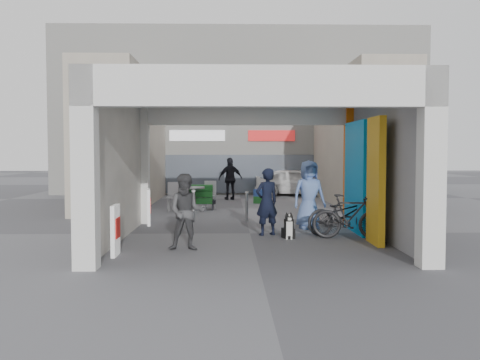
{
  "coord_description": "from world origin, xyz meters",
  "views": [
    {
      "loc": [
        -0.54,
        -13.23,
        2.03
      ],
      "look_at": [
        -0.23,
        1.0,
        1.28
      ],
      "focal_mm": 40.0,
      "sensor_mm": 36.0,
      "label": 1
    }
  ],
  "objects_px": {
    "border_collie": "(289,228)",
    "bicycle_front": "(344,214)",
    "white_van": "(296,182)",
    "man_with_dog": "(267,202)",
    "man_back_turned": "(187,212)",
    "bicycle_rear": "(350,217)",
    "man_elderly": "(309,194)",
    "produce_stand": "(197,200)",
    "cafe_set": "(190,200)",
    "man_crates": "(230,179)"
  },
  "relations": [
    {
      "from": "bicycle_front",
      "to": "white_van",
      "type": "relative_size",
      "value": 0.52
    },
    {
      "from": "man_crates",
      "to": "bicycle_rear",
      "type": "xyz_separation_m",
      "value": [
        2.75,
        -10.35,
        -0.37
      ]
    },
    {
      "from": "bicycle_front",
      "to": "white_van",
      "type": "bearing_deg",
      "value": -18.04
    },
    {
      "from": "cafe_set",
      "to": "man_crates",
      "type": "bearing_deg",
      "value": 70.38
    },
    {
      "from": "man_back_turned",
      "to": "man_elderly",
      "type": "distance_m",
      "value": 4.3
    },
    {
      "from": "produce_stand",
      "to": "man_elderly",
      "type": "xyz_separation_m",
      "value": [
        3.24,
        -4.74,
        0.56
      ]
    },
    {
      "from": "white_van",
      "to": "bicycle_rear",
      "type": "bearing_deg",
      "value": -167.08
    },
    {
      "from": "border_collie",
      "to": "bicycle_rear",
      "type": "xyz_separation_m",
      "value": [
        1.43,
        -0.06,
        0.27
      ]
    },
    {
      "from": "man_crates",
      "to": "bicycle_rear",
      "type": "bearing_deg",
      "value": 87.17
    },
    {
      "from": "man_elderly",
      "to": "border_collie",
      "type": "bearing_deg",
      "value": -127.91
    },
    {
      "from": "man_back_turned",
      "to": "produce_stand",
      "type": "bearing_deg",
      "value": 91.91
    },
    {
      "from": "bicycle_front",
      "to": "bicycle_rear",
      "type": "height_order",
      "value": "bicycle_rear"
    },
    {
      "from": "man_elderly",
      "to": "man_crates",
      "type": "bearing_deg",
      "value": 88.97
    },
    {
      "from": "border_collie",
      "to": "bicycle_front",
      "type": "relative_size",
      "value": 0.32
    },
    {
      "from": "man_with_dog",
      "to": "man_crates",
      "type": "relative_size",
      "value": 0.91
    },
    {
      "from": "man_with_dog",
      "to": "bicycle_front",
      "type": "distance_m",
      "value": 1.93
    },
    {
      "from": "man_crates",
      "to": "white_van",
      "type": "xyz_separation_m",
      "value": [
        3.07,
        2.04,
        -0.26
      ]
    },
    {
      "from": "cafe_set",
      "to": "man_with_dog",
      "type": "height_order",
      "value": "man_with_dog"
    },
    {
      "from": "cafe_set",
      "to": "border_collie",
      "type": "xyz_separation_m",
      "value": [
        2.74,
        -6.3,
        -0.1
      ]
    },
    {
      "from": "border_collie",
      "to": "man_with_dog",
      "type": "height_order",
      "value": "man_with_dog"
    },
    {
      "from": "man_with_dog",
      "to": "white_van",
      "type": "relative_size",
      "value": 0.44
    },
    {
      "from": "cafe_set",
      "to": "man_with_dog",
      "type": "relative_size",
      "value": 1.01
    },
    {
      "from": "man_with_dog",
      "to": "bicycle_rear",
      "type": "height_order",
      "value": "man_with_dog"
    },
    {
      "from": "border_collie",
      "to": "man_elderly",
      "type": "distance_m",
      "value": 1.94
    },
    {
      "from": "man_crates",
      "to": "bicycle_front",
      "type": "bearing_deg",
      "value": 88.04
    },
    {
      "from": "man_back_turned",
      "to": "bicycle_rear",
      "type": "bearing_deg",
      "value": 20.22
    },
    {
      "from": "bicycle_rear",
      "to": "man_elderly",
      "type": "bearing_deg",
      "value": 31.14
    },
    {
      "from": "bicycle_rear",
      "to": "cafe_set",
      "type": "bearing_deg",
      "value": 42.29
    },
    {
      "from": "man_back_turned",
      "to": "bicycle_rear",
      "type": "distance_m",
      "value": 3.95
    },
    {
      "from": "man_crates",
      "to": "produce_stand",
      "type": "bearing_deg",
      "value": 55.21
    },
    {
      "from": "man_elderly",
      "to": "white_van",
      "type": "xyz_separation_m",
      "value": [
        1.03,
        10.67,
        -0.27
      ]
    },
    {
      "from": "produce_stand",
      "to": "man_back_turned",
      "type": "height_order",
      "value": "man_back_turned"
    },
    {
      "from": "cafe_set",
      "to": "man_with_dog",
      "type": "xyz_separation_m",
      "value": [
        2.27,
        -5.77,
        0.47
      ]
    },
    {
      "from": "cafe_set",
      "to": "man_crates",
      "type": "height_order",
      "value": "man_crates"
    },
    {
      "from": "man_elderly",
      "to": "bicycle_front",
      "type": "distance_m",
      "value": 1.38
    },
    {
      "from": "man_elderly",
      "to": "man_crates",
      "type": "xyz_separation_m",
      "value": [
        -2.05,
        8.62,
        -0.01
      ]
    },
    {
      "from": "border_collie",
      "to": "man_elderly",
      "type": "height_order",
      "value": "man_elderly"
    },
    {
      "from": "man_with_dog",
      "to": "man_elderly",
      "type": "height_order",
      "value": "man_elderly"
    },
    {
      "from": "border_collie",
      "to": "bicycle_rear",
      "type": "distance_m",
      "value": 1.46
    },
    {
      "from": "man_elderly",
      "to": "bicycle_rear",
      "type": "distance_m",
      "value": 1.9
    },
    {
      "from": "man_with_dog",
      "to": "produce_stand",
      "type": "bearing_deg",
      "value": -96.54
    },
    {
      "from": "cafe_set",
      "to": "white_van",
      "type": "bearing_deg",
      "value": 53.3
    },
    {
      "from": "man_elderly",
      "to": "cafe_set",
      "type": "bearing_deg",
      "value": 112.43
    },
    {
      "from": "produce_stand",
      "to": "man_crates",
      "type": "xyz_separation_m",
      "value": [
        1.19,
        3.88,
        0.56
      ]
    },
    {
      "from": "produce_stand",
      "to": "man_back_turned",
      "type": "bearing_deg",
      "value": -91.52
    },
    {
      "from": "cafe_set",
      "to": "produce_stand",
      "type": "bearing_deg",
      "value": 25.04
    },
    {
      "from": "white_van",
      "to": "man_with_dog",
      "type": "bearing_deg",
      "value": -176.28
    },
    {
      "from": "man_crates",
      "to": "white_van",
      "type": "distance_m",
      "value": 3.7
    },
    {
      "from": "man_with_dog",
      "to": "bicycle_front",
      "type": "xyz_separation_m",
      "value": [
        1.9,
        0.01,
        -0.3
      ]
    },
    {
      "from": "bicycle_front",
      "to": "man_crates",
      "type": "bearing_deg",
      "value": -0.71
    }
  ]
}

